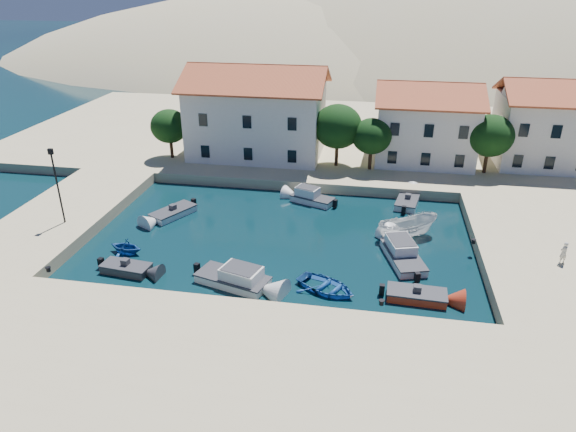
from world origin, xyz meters
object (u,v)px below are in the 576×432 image
(building_left, at_px, (257,110))
(cabin_cruiser_south, at_px, (233,278))
(pedestrian, at_px, (564,253))
(boat_east, at_px, (406,237))
(lamppost, at_px, (56,179))
(building_mid, at_px, (426,121))
(rowboat_south, at_px, (326,290))
(cabin_cruiser_east, at_px, (403,255))
(building_right, at_px, (545,122))

(building_left, bearing_deg, cabin_cruiser_south, -80.96)
(cabin_cruiser_south, height_order, pedestrian, pedestrian)
(building_left, distance_m, boat_east, 23.30)
(building_left, height_order, lamppost, building_left)
(cabin_cruiser_south, xyz_separation_m, boat_east, (11.95, 9.05, -0.48))
(building_left, height_order, cabin_cruiser_south, building_left)
(lamppost, distance_m, boat_east, 28.13)
(building_mid, xyz_separation_m, cabin_cruiser_south, (-14.03, -25.98, -4.75))
(rowboat_south, xyz_separation_m, cabin_cruiser_east, (5.18, 4.87, 0.48))
(rowboat_south, xyz_separation_m, pedestrian, (15.95, 4.76, 1.82))
(lamppost, relative_size, boat_east, 1.21)
(building_left, xyz_separation_m, building_right, (30.00, 2.00, -0.46))
(cabin_cruiser_south, relative_size, cabin_cruiser_east, 0.99)
(building_right, height_order, cabin_cruiser_south, building_right)
(cabin_cruiser_east, xyz_separation_m, boat_east, (0.38, 3.88, -0.48))
(rowboat_south, relative_size, cabin_cruiser_east, 0.77)
(building_left, height_order, pedestrian, building_left)
(building_left, height_order, cabin_cruiser_east, building_left)
(building_left, relative_size, pedestrian, 8.99)
(building_left, height_order, building_right, building_left)
(building_right, bearing_deg, rowboat_south, -126.35)
(rowboat_south, xyz_separation_m, boat_east, (5.56, 8.74, 0.00))
(building_mid, relative_size, cabin_cruiser_south, 1.92)
(rowboat_south, bearing_deg, lamppost, 104.58)
(boat_east, bearing_deg, cabin_cruiser_east, 146.58)
(cabin_cruiser_south, bearing_deg, building_left, 115.28)
(building_mid, xyz_separation_m, lamppost, (-29.50, -21.00, -0.47))
(cabin_cruiser_south, bearing_deg, cabin_cruiser_east, 40.32)
(building_right, relative_size, cabin_cruiser_south, 1.73)
(building_mid, distance_m, lamppost, 36.21)
(lamppost, relative_size, cabin_cruiser_east, 1.13)
(building_mid, xyz_separation_m, cabin_cruiser_east, (-2.45, -20.81, -4.75))
(building_mid, relative_size, building_right, 1.11)
(building_left, bearing_deg, boat_east, -45.01)
(building_right, relative_size, boat_east, 1.84)
(rowboat_south, bearing_deg, pedestrian, -46.73)
(lamppost, relative_size, pedestrian, 3.81)
(building_right, bearing_deg, cabin_cruiser_south, -133.97)
(pedestrian, bearing_deg, building_right, -124.51)
(building_mid, bearing_deg, boat_east, -96.98)
(building_right, distance_m, boat_east, 23.44)
(building_left, relative_size, boat_east, 2.86)
(cabin_cruiser_east, bearing_deg, rowboat_south, 116.37)
(building_right, height_order, boat_east, building_right)
(building_left, relative_size, building_right, 1.56)
(cabin_cruiser_east, bearing_deg, building_left, 21.26)
(rowboat_south, relative_size, pedestrian, 2.60)
(building_mid, distance_m, building_right, 12.04)
(cabin_cruiser_east, bearing_deg, pedestrian, -107.42)
(lamppost, height_order, pedestrian, lamppost)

